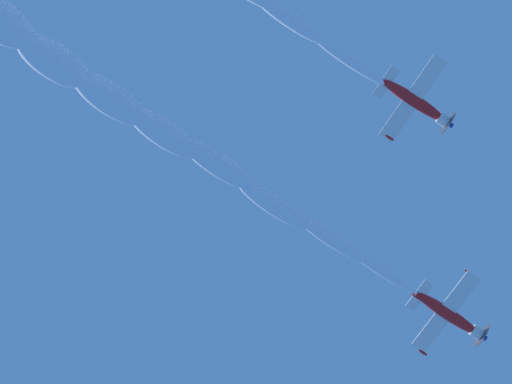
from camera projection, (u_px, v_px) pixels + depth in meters
name	position (u px, v px, depth m)	size (l,w,h in m)	color
airplane_lead	(450.00, 315.00, 77.93)	(7.72, 7.18, 2.71)	red
airplane_left_wingman	(416.00, 102.00, 77.21)	(7.76, 7.23, 2.80)	red
smoke_trail_lead	(109.00, 96.00, 76.61)	(20.18, 42.22, 3.73)	white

